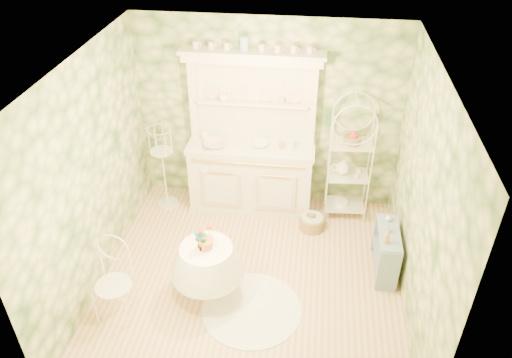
# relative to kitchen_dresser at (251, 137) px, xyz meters

# --- Properties ---
(floor) EXTENTS (3.60, 3.60, 0.00)m
(floor) POSITION_rel_kitchen_dresser_xyz_m (0.20, -1.52, -1.15)
(floor) COLOR #DAB387
(floor) RESTS_ON ground
(ceiling) EXTENTS (3.60, 3.60, 0.00)m
(ceiling) POSITION_rel_kitchen_dresser_xyz_m (0.20, -1.52, 1.56)
(ceiling) COLOR white
(ceiling) RESTS_ON floor
(wall_left) EXTENTS (3.60, 3.60, 0.00)m
(wall_left) POSITION_rel_kitchen_dresser_xyz_m (-1.60, -1.52, 0.21)
(wall_left) COLOR beige
(wall_left) RESTS_ON floor
(wall_right) EXTENTS (3.60, 3.60, 0.00)m
(wall_right) POSITION_rel_kitchen_dresser_xyz_m (2.00, -1.52, 0.21)
(wall_right) COLOR beige
(wall_right) RESTS_ON floor
(wall_back) EXTENTS (3.60, 3.60, 0.00)m
(wall_back) POSITION_rel_kitchen_dresser_xyz_m (0.20, 0.28, 0.21)
(wall_back) COLOR beige
(wall_back) RESTS_ON floor
(wall_front) EXTENTS (3.60, 3.60, 0.00)m
(wall_front) POSITION_rel_kitchen_dresser_xyz_m (0.20, -3.32, 0.21)
(wall_front) COLOR beige
(wall_front) RESTS_ON floor
(kitchen_dresser) EXTENTS (1.87, 0.61, 2.29)m
(kitchen_dresser) POSITION_rel_kitchen_dresser_xyz_m (0.00, 0.00, 0.00)
(kitchen_dresser) COLOR white
(kitchen_dresser) RESTS_ON floor
(bakers_rack) EXTENTS (0.56, 0.42, 1.71)m
(bakers_rack) POSITION_rel_kitchen_dresser_xyz_m (1.35, -0.02, -0.29)
(bakers_rack) COLOR white
(bakers_rack) RESTS_ON floor
(side_shelf) EXTENTS (0.33, 0.76, 0.64)m
(side_shelf) POSITION_rel_kitchen_dresser_xyz_m (1.81, -1.14, -0.83)
(side_shelf) COLOR #758EAE
(side_shelf) RESTS_ON floor
(round_table) EXTENTS (0.69, 0.69, 0.62)m
(round_table) POSITION_rel_kitchen_dresser_xyz_m (-0.26, -1.81, -0.83)
(round_table) COLOR white
(round_table) RESTS_ON floor
(cafe_chair) EXTENTS (0.37, 0.37, 0.77)m
(cafe_chair) POSITION_rel_kitchen_dresser_xyz_m (-1.21, -2.25, -0.76)
(cafe_chair) COLOR white
(cafe_chair) RESTS_ON floor
(birdcage_stand) EXTENTS (0.34, 0.34, 1.39)m
(birdcage_stand) POSITION_rel_kitchen_dresser_xyz_m (-1.23, -0.14, -0.45)
(birdcage_stand) COLOR white
(birdcage_stand) RESTS_ON floor
(floor_basket) EXTENTS (0.36, 0.36, 0.20)m
(floor_basket) POSITION_rel_kitchen_dresser_xyz_m (0.90, -0.43, -1.05)
(floor_basket) COLOR olive
(floor_basket) RESTS_ON floor
(lace_rug) EXTENTS (1.39, 1.39, 0.01)m
(lace_rug) POSITION_rel_kitchen_dresser_xyz_m (0.28, -1.99, -1.14)
(lace_rug) COLOR white
(lace_rug) RESTS_ON floor
(bowl_floral) EXTENTS (0.35, 0.35, 0.07)m
(bowl_floral) POSITION_rel_kitchen_dresser_xyz_m (-0.49, -0.10, -0.13)
(bowl_floral) COLOR white
(bowl_floral) RESTS_ON kitchen_dresser
(bowl_white) EXTENTS (0.23, 0.23, 0.07)m
(bowl_white) POSITION_rel_kitchen_dresser_xyz_m (0.13, -0.00, -0.13)
(bowl_white) COLOR white
(bowl_white) RESTS_ON kitchen_dresser
(cup_left) EXTENTS (0.14, 0.14, 0.10)m
(cup_left) POSITION_rel_kitchen_dresser_xyz_m (-0.39, 0.16, 0.47)
(cup_left) COLOR white
(cup_left) RESTS_ON kitchen_dresser
(cup_right) EXTENTS (0.10, 0.10, 0.09)m
(cup_right) POSITION_rel_kitchen_dresser_xyz_m (0.39, 0.16, 0.47)
(cup_right) COLOR white
(cup_right) RESTS_ON kitchen_dresser
(potted_geranium) EXTENTS (0.15, 0.11, 0.27)m
(potted_geranium) POSITION_rel_kitchen_dresser_xyz_m (-0.30, -1.85, -0.30)
(potted_geranium) COLOR #3F7238
(potted_geranium) RESTS_ON round_table
(bottle_amber) EXTENTS (0.08, 0.08, 0.18)m
(bottle_amber) POSITION_rel_kitchen_dresser_xyz_m (1.75, -1.34, -0.46)
(bottle_amber) COLOR #BC8C3F
(bottle_amber) RESTS_ON side_shelf
(bottle_blue) EXTENTS (0.07, 0.07, 0.11)m
(bottle_blue) POSITION_rel_kitchen_dresser_xyz_m (1.78, -1.14, -0.49)
(bottle_blue) COLOR #80A8C9
(bottle_blue) RESTS_ON side_shelf
(bottle_glass) EXTENTS (0.10, 0.10, 0.10)m
(bottle_glass) POSITION_rel_kitchen_dresser_xyz_m (1.81, -0.92, -0.50)
(bottle_glass) COLOR silver
(bottle_glass) RESTS_ON side_shelf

